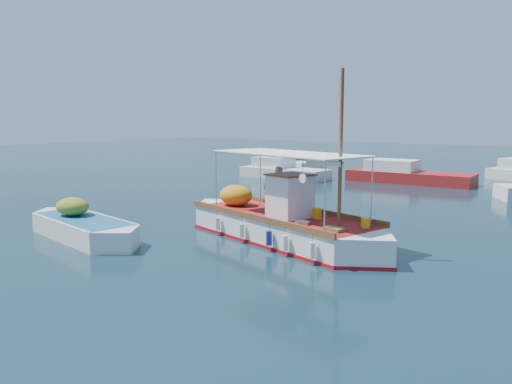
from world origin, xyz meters
The scene contains 6 objects.
ground centered at (0.00, 0.00, 0.00)m, with size 160.00×160.00×0.00m, color black.
fishing_caique centered at (-0.21, 0.65, 0.55)m, with size 9.94×4.60×6.27m.
dinghy centered at (-6.41, -3.56, 0.35)m, with size 6.79×2.71×1.68m.
bg_boat_nw centered at (-11.20, 17.53, 0.49)m, with size 7.16×2.69×1.80m.
bg_boat_n centered at (-2.49, 20.46, 0.49)m, with size 8.78×2.98×1.80m.
bg_boat_far_w centered at (-14.25, 24.65, 0.49)m, with size 6.45×5.24×1.80m.
Camera 1 is at (9.93, -14.64, 4.44)m, focal length 35.00 mm.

